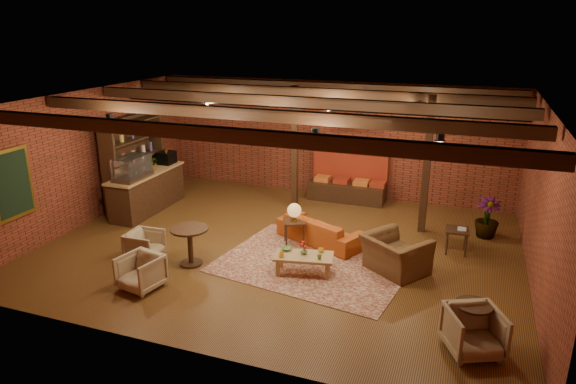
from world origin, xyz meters
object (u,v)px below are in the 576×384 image
(armchair_a, at_px, (145,244))
(plant_tall, at_px, (492,178))
(armchair_right, at_px, (396,248))
(coffee_table, at_px, (303,257))
(side_table_book, at_px, (457,231))
(armchair_b, at_px, (141,271))
(round_table_left, at_px, (190,240))
(sofa, at_px, (321,230))
(round_table_right, at_px, (472,317))
(armchair_far, at_px, (474,330))
(side_table_lamp, at_px, (294,214))

(armchair_a, relative_size, plant_tall, 0.24)
(armchair_right, distance_m, plant_tall, 3.12)
(coffee_table, bearing_deg, armchair_a, -171.37)
(coffee_table, distance_m, side_table_book, 3.45)
(armchair_b, bearing_deg, round_table_left, 85.17)
(sofa, distance_m, armchair_b, 4.04)
(armchair_b, xyz_separation_m, plant_tall, (6.00, 4.74, 1.05))
(sofa, height_order, round_table_right, round_table_right)
(round_table_left, xyz_separation_m, side_table_book, (5.04, 2.45, -0.04))
(armchair_far, xyz_separation_m, plant_tall, (0.19, 4.71, 1.02))
(armchair_b, bearing_deg, armchair_far, 12.00)
(armchair_right, bearing_deg, side_table_lamp, 22.15)
(armchair_b, xyz_separation_m, armchair_far, (5.81, 0.03, 0.03))
(coffee_table, bearing_deg, armchair_far, -26.13)
(coffee_table, height_order, round_table_right, round_table_right)
(coffee_table, xyz_separation_m, side_table_lamp, (-0.62, 1.23, 0.39))
(armchair_far, height_order, plant_tall, plant_tall)
(armchair_right, bearing_deg, armchair_far, 159.09)
(side_table_lamp, relative_size, armchair_far, 1.24)
(side_table_lamp, bearing_deg, armchair_right, -13.28)
(round_table_left, distance_m, round_table_right, 5.49)
(armchair_right, distance_m, side_table_book, 1.74)
(round_table_left, height_order, armchair_b, round_table_left)
(coffee_table, bearing_deg, side_table_book, 36.49)
(round_table_left, height_order, plant_tall, plant_tall)
(coffee_table, distance_m, round_table_left, 2.31)
(armchair_a, height_order, side_table_book, armchair_a)
(round_table_left, xyz_separation_m, round_table_right, (5.42, -0.89, -0.10))
(coffee_table, relative_size, armchair_b, 1.72)
(round_table_left, xyz_separation_m, armchair_right, (3.95, 1.09, -0.04))
(armchair_far, bearing_deg, coffee_table, 128.46)
(side_table_lamp, bearing_deg, armchair_b, -125.47)
(round_table_left, bearing_deg, armchair_far, -12.02)
(side_table_lamp, bearing_deg, side_table_book, 13.54)
(round_table_right, xyz_separation_m, armchair_far, (0.03, -0.27, -0.05))
(armchair_b, distance_m, side_table_book, 6.51)
(side_table_lamp, xyz_separation_m, plant_tall, (3.99, 1.92, 0.67))
(sofa, height_order, armchair_right, armchair_right)
(armchair_a, height_order, armchair_b, armchair_b)
(side_table_lamp, distance_m, side_table_book, 3.49)
(sofa, xyz_separation_m, plant_tall, (3.48, 1.58, 1.12))
(side_table_book, bearing_deg, sofa, -170.59)
(coffee_table, xyz_separation_m, plant_tall, (3.37, 3.15, 1.06))
(armchair_right, xyz_separation_m, plant_tall, (1.69, 2.46, 0.91))
(side_table_book, bearing_deg, armchair_far, -83.52)
(armchair_a, height_order, round_table_right, armchair_a)
(round_table_right, distance_m, plant_tall, 4.55)
(side_table_book, xyz_separation_m, armchair_far, (0.41, -3.61, -0.10))
(armchair_a, xyz_separation_m, side_table_book, (6.07, 2.55, 0.16))
(armchair_a, height_order, armchair_right, armchair_right)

